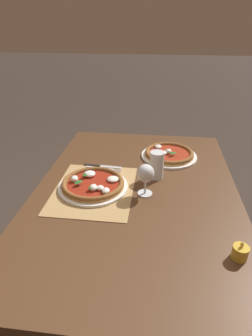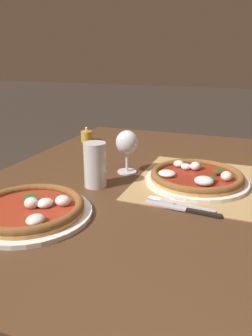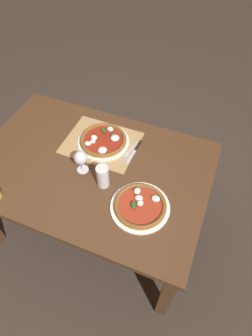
{
  "view_description": "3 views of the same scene",
  "coord_description": "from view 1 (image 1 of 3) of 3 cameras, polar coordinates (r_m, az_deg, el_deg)",
  "views": [
    {
      "loc": [
        1.14,
        0.09,
        1.48
      ],
      "look_at": [
        -0.14,
        -0.07,
        0.78
      ],
      "focal_mm": 30.0,
      "sensor_mm": 36.0,
      "label": 1
    },
    {
      "loc": [
        -1.02,
        -0.35,
        1.14
      ],
      "look_at": [
        -0.18,
        -0.03,
        0.83
      ],
      "focal_mm": 35.0,
      "sensor_mm": 36.0,
      "label": 2
    },
    {
      "loc": [
        -0.61,
        0.92,
        2.08
      ],
      "look_at": [
        -0.22,
        -0.03,
        0.79
      ],
      "focal_mm": 30.0,
      "sensor_mm": 36.0,
      "label": 3
    }
  ],
  "objects": [
    {
      "name": "ground_plane",
      "position": [
        1.87,
        1.61,
        -23.88
      ],
      "size": [
        24.0,
        24.0,
        0.0
      ],
      "primitive_type": "plane",
      "color": "#382D26"
    },
    {
      "name": "dining_table",
      "position": [
        1.41,
        1.96,
        -7.63
      ],
      "size": [
        1.44,
        0.98,
        0.74
      ],
      "color": "#4C301C",
      "rests_on": "ground"
    },
    {
      "name": "paper_placemat",
      "position": [
        1.37,
        -6.49,
        -4.3
      ],
      "size": [
        0.47,
        0.38,
        0.0
      ],
      "primitive_type": "cube",
      "color": "#A88451",
      "rests_on": "dining_table"
    },
    {
      "name": "pizza_near",
      "position": [
        1.37,
        -6.67,
        -3.26
      ],
      "size": [
        0.34,
        0.34,
        0.05
      ],
      "color": "white",
      "rests_on": "paper_placemat"
    },
    {
      "name": "pizza_far",
      "position": [
        1.69,
        8.69,
        2.83
      ],
      "size": [
        0.33,
        0.33,
        0.05
      ],
      "color": "white",
      "rests_on": "dining_table"
    },
    {
      "name": "wine_glass",
      "position": [
        1.28,
        4.0,
        -1.32
      ],
      "size": [
        0.08,
        0.08,
        0.16
      ],
      "color": "silver",
      "rests_on": "dining_table"
    },
    {
      "name": "pint_glass",
      "position": [
        1.44,
        6.25,
        0.49
      ],
      "size": [
        0.07,
        0.07,
        0.15
      ],
      "color": "silver",
      "rests_on": "dining_table"
    },
    {
      "name": "fork",
      "position": [
        1.54,
        -4.58,
        -0.17
      ],
      "size": [
        0.05,
        0.2,
        0.0
      ],
      "color": "#B7B7BC",
      "rests_on": "paper_placemat"
    },
    {
      "name": "knife",
      "position": [
        1.56,
        -4.78,
        0.35
      ],
      "size": [
        0.03,
        0.22,
        0.01
      ],
      "color": "black",
      "rests_on": "paper_placemat"
    },
    {
      "name": "votive_candle",
      "position": [
        1.08,
        22.15,
        -15.65
      ],
      "size": [
        0.06,
        0.06,
        0.07
      ],
      "color": "gold",
      "rests_on": "dining_table"
    }
  ]
}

